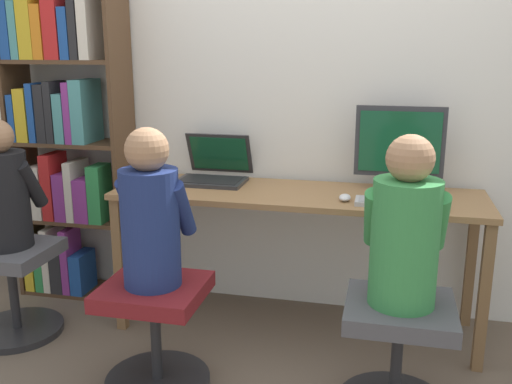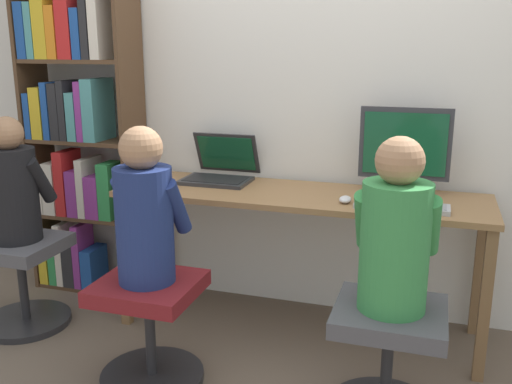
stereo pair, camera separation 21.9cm
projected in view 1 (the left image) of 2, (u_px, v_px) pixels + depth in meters
ground_plane at (286, 351)px, 2.90m from camera, size 14.00×14.00×0.00m
wall_back at (309, 84)px, 3.16m from camera, size 10.00×0.05×2.60m
desk at (297, 208)px, 2.99m from camera, size 1.92×0.55×0.77m
desktop_monitor at (399, 149)px, 2.94m from camera, size 0.45×0.19×0.44m
laptop at (214, 172)px, 3.20m from camera, size 0.38×0.36×0.26m
keyboard at (401, 203)px, 2.72m from camera, size 0.43×0.14×0.03m
computer_mouse_by_keyboard at (345, 198)px, 2.80m from camera, size 0.06×0.09×0.03m
office_chair_left at (397, 350)px, 2.36m from camera, size 0.48×0.48×0.50m
office_chair_right at (155, 328)px, 2.55m from camera, size 0.48×0.48×0.50m
person_at_monitor at (405, 230)px, 2.24m from camera, size 0.33×0.31×0.69m
person_at_laptop at (150, 215)px, 2.42m from camera, size 0.31×0.30×0.69m
bookshelf at (63, 142)px, 3.36m from camera, size 0.70×0.28×1.90m
office_chair_side at (13, 284)px, 3.01m from camera, size 0.48×0.48×0.50m
person_near_shelf at (3, 191)px, 2.89m from camera, size 0.32×0.30×0.66m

